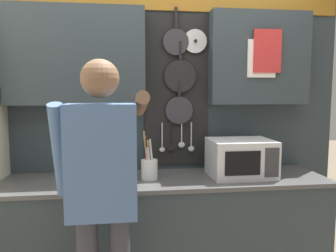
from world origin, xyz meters
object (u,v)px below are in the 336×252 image
Objects in this scene: person at (102,184)px; utensil_crock at (149,167)px; microwave at (241,158)px; knife_block at (95,168)px.

utensil_crock is at bearing 60.97° from person.
microwave is 0.70m from utensil_crock.
microwave is 0.27× the size of person.
knife_block is 0.15× the size of person.
person is at bearing -151.51° from microwave.
person is at bearing -80.96° from knife_block.
person is (-0.30, -0.54, 0.04)m from utensil_crock.
microwave is 1.31× the size of utensil_crock.
microwave is at bearing -0.02° from knife_block.
microwave is at bearing 28.49° from person.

